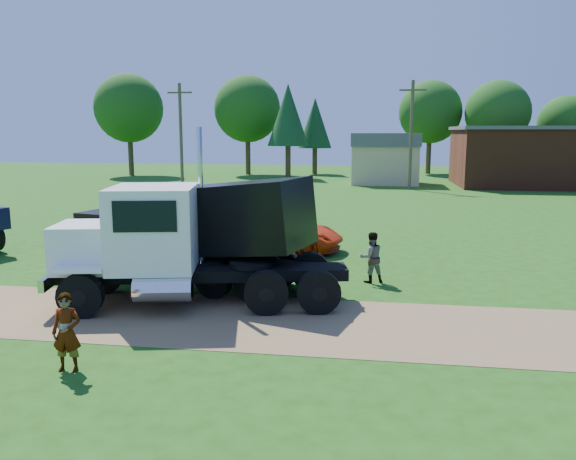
# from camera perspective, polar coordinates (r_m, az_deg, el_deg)

# --- Properties ---
(ground) EXTENTS (140.00, 140.00, 0.00)m
(ground) POSITION_cam_1_polar(r_m,az_deg,el_deg) (14.53, -3.46, -9.23)
(ground) COLOR #204910
(ground) RESTS_ON ground
(dirt_track) EXTENTS (120.00, 4.20, 0.01)m
(dirt_track) POSITION_cam_1_polar(r_m,az_deg,el_deg) (14.53, -3.46, -9.21)
(dirt_track) COLOR brown
(dirt_track) RESTS_ON ground
(white_semi_tractor) EXTENTS (8.32, 4.16, 4.91)m
(white_semi_tractor) POSITION_cam_1_polar(r_m,az_deg,el_deg) (15.92, -13.02, -1.51)
(white_semi_tractor) COLOR black
(white_semi_tractor) RESTS_ON ground
(black_dump_truck) EXTENTS (8.18, 4.31, 3.47)m
(black_dump_truck) POSITION_cam_1_polar(r_m,az_deg,el_deg) (17.74, -9.34, 0.52)
(black_dump_truck) COLOR black
(black_dump_truck) RESTS_ON ground
(orange_pickup) EXTENTS (5.45, 3.17, 1.43)m
(orange_pickup) POSITION_cam_1_polar(r_m,az_deg,el_deg) (22.79, -0.84, -0.33)
(orange_pickup) COLOR red
(orange_pickup) RESTS_ON ground
(spectator_a) EXTENTS (0.63, 0.45, 1.62)m
(spectator_a) POSITION_cam_1_polar(r_m,az_deg,el_deg) (12.22, -21.56, -9.65)
(spectator_a) COLOR #999999
(spectator_a) RESTS_ON ground
(spectator_b) EXTENTS (0.97, 0.87, 1.63)m
(spectator_b) POSITION_cam_1_polar(r_m,az_deg,el_deg) (18.13, 8.44, -2.76)
(spectator_b) COLOR #999999
(spectator_b) RESTS_ON ground
(brick_building) EXTENTS (15.40, 10.40, 5.30)m
(brick_building) POSITION_cam_1_polar(r_m,az_deg,el_deg) (55.55, 24.52, 6.84)
(brick_building) COLOR brown
(brick_building) RESTS_ON ground
(tan_shed) EXTENTS (6.20, 5.40, 4.70)m
(tan_shed) POSITION_cam_1_polar(r_m,az_deg,el_deg) (53.48, 9.82, 7.24)
(tan_shed) COLOR tan
(tan_shed) RESTS_ON ground
(utility_poles) EXTENTS (42.20, 0.28, 9.00)m
(utility_poles) POSITION_cam_1_polar(r_m,az_deg,el_deg) (48.52, 12.41, 9.61)
(utility_poles) COLOR brown
(utility_poles) RESTS_ON ground
(tree_row) EXTENTS (59.70, 15.17, 11.14)m
(tree_row) POSITION_cam_1_polar(r_m,az_deg,el_deg) (63.59, 8.78, 11.69)
(tree_row) COLOR #3E3019
(tree_row) RESTS_ON ground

